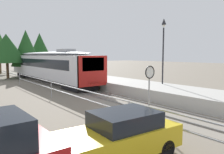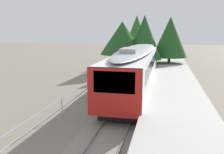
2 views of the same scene
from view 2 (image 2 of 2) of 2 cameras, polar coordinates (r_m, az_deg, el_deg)
ground_plane at (r=15.15m, az=-9.22°, el=-8.58°), size 160.00×160.00×0.00m
track_rails at (r=14.34m, az=2.13°, el=-9.44°), size 3.20×60.00×0.14m
commuter_train at (r=21.72m, az=6.13°, el=3.26°), size 2.82×20.45×3.74m
station_platform at (r=14.02m, az=15.47°, el=-8.53°), size 3.90×60.00×0.90m
tree_behind_carpark at (r=32.30m, az=13.77°, el=9.30°), size 4.53×4.53×6.89m
tree_behind_station_far at (r=29.42m, az=7.77°, el=9.40°), size 4.30×4.30×6.94m
tree_distant_left at (r=38.33m, az=5.95°, el=10.72°), size 3.99×3.99×7.51m
tree_distant_centre at (r=29.62m, az=2.48°, el=9.34°), size 5.45×5.45×6.21m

